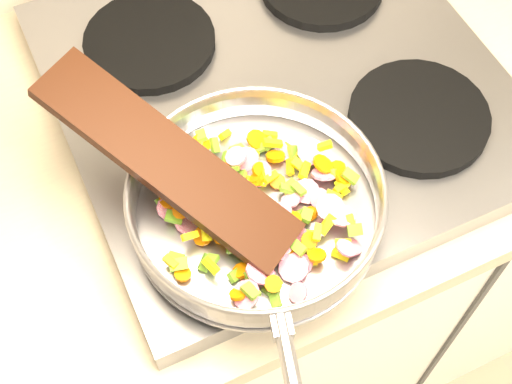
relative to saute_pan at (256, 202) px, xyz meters
name	(u,v)px	position (x,y,z in m)	size (l,w,h in m)	color
cooktop	(279,91)	(0.12, 0.19, -0.07)	(0.60, 0.60, 0.04)	#939399
grate_fl	(228,193)	(-0.02, 0.05, -0.04)	(0.19, 0.19, 0.02)	black
grate_fr	(419,117)	(0.26, 0.05, -0.04)	(0.19, 0.19, 0.02)	black
grate_bl	(150,41)	(-0.02, 0.33, -0.04)	(0.19, 0.19, 0.02)	black
saute_pan	(256,202)	(0.00, 0.00, 0.00)	(0.35, 0.51, 0.06)	#9E9EA5
vegetable_heap	(262,207)	(0.01, 0.00, -0.01)	(0.26, 0.26, 0.05)	yellow
wooden_spatula	(168,161)	(-0.08, 0.07, 0.04)	(0.34, 0.08, 0.02)	black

